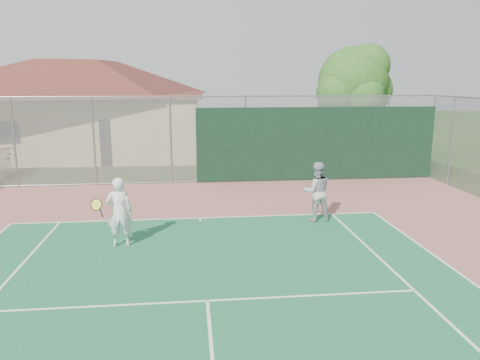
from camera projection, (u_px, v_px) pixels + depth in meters
name	position (u px, v px, depth m)	size (l,w,h in m)	color
back_fence	(248.00, 142.00, 19.02)	(20.08, 0.11, 3.53)	gray
clubhouse	(81.00, 98.00, 26.20)	(14.57, 9.92, 6.18)	tan
tree	(355.00, 84.00, 24.38)	(4.28, 4.06, 5.97)	#3D2816
player_white_front	(119.00, 212.00, 11.65)	(1.01, 0.68, 1.76)	silver
player_grey_back	(317.00, 192.00, 13.81)	(0.86, 0.68, 1.76)	#A2A4A7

